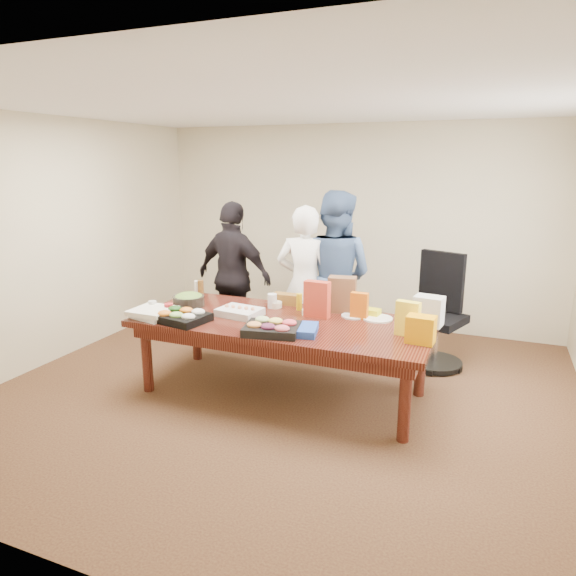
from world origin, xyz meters
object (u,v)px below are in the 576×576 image
at_px(office_chair, 437,315).
at_px(conference_table, 282,357).
at_px(sheet_cake, 240,312).
at_px(person_right, 333,277).
at_px(salad_bowl, 189,301).
at_px(person_center, 305,285).

bearing_deg(office_chair, conference_table, -116.39).
height_order(conference_table, sheet_cake, sheet_cake).
xyz_separation_m(conference_table, person_right, (0.16, 1.09, 0.58)).
bearing_deg(office_chair, salad_bowl, -134.22).
bearing_deg(salad_bowl, office_chair, 25.72).
bearing_deg(office_chair, person_right, -152.71).
bearing_deg(person_center, salad_bowl, 33.06).
height_order(office_chair, person_right, person_right).
distance_m(person_center, sheet_cake, 0.97).
relative_size(conference_table, person_center, 1.59).
xyz_separation_m(person_right, sheet_cake, (-0.60, -1.12, -0.17)).
xyz_separation_m(conference_table, person_center, (-0.09, 0.87, 0.51)).
bearing_deg(person_right, person_center, 45.10).
bearing_deg(person_center, sheet_cake, 63.82).
bearing_deg(person_center, office_chair, -170.57).
distance_m(office_chair, person_center, 1.47).
height_order(conference_table, office_chair, office_chair).
bearing_deg(salad_bowl, conference_table, -4.48).
height_order(person_right, salad_bowl, person_right).
xyz_separation_m(office_chair, sheet_cake, (-1.74, -1.26, 0.19)).
relative_size(conference_table, sheet_cake, 6.93).
distance_m(person_center, salad_bowl, 1.27).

